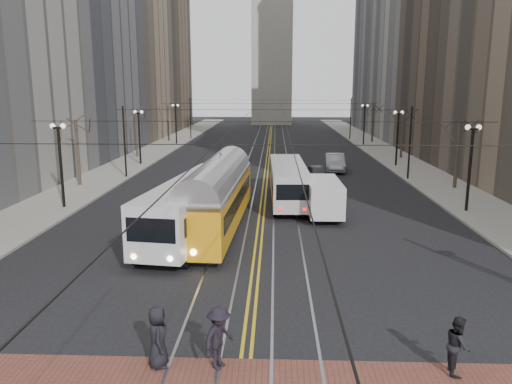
# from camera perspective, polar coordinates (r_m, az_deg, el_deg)

# --- Properties ---
(ground) EXTENTS (260.00, 260.00, 0.00)m
(ground) POSITION_cam_1_polar(r_m,az_deg,el_deg) (17.10, -0.96, -16.85)
(ground) COLOR black
(ground) RESTS_ON ground
(sidewalk_left) EXTENTS (5.00, 140.00, 0.15)m
(sidewalk_left) POSITION_cam_1_polar(r_m,az_deg,el_deg) (62.57, -12.53, 4.07)
(sidewalk_left) COLOR gray
(sidewalk_left) RESTS_ON ground
(sidewalk_right) EXTENTS (5.00, 140.00, 0.15)m
(sidewalk_right) POSITION_cam_1_polar(r_m,az_deg,el_deg) (62.16, 15.37, 3.88)
(sidewalk_right) COLOR gray
(sidewalk_right) RESTS_ON ground
(streetcar_rails) EXTENTS (4.80, 130.00, 0.02)m
(streetcar_rails) POSITION_cam_1_polar(r_m,az_deg,el_deg) (60.55, 1.38, 4.03)
(streetcar_rails) COLOR gray
(streetcar_rails) RESTS_ON ground
(centre_lines) EXTENTS (0.42, 130.00, 0.01)m
(centre_lines) POSITION_cam_1_polar(r_m,az_deg,el_deg) (60.55, 1.38, 4.03)
(centre_lines) COLOR gold
(centre_lines) RESTS_ON ground
(building_left_mid) EXTENTS (16.00, 20.00, 34.00)m
(building_left_mid) POSITION_cam_1_polar(r_m,az_deg,el_deg) (67.01, -22.18, 18.53)
(building_left_mid) COLOR slate
(building_left_mid) RESTS_ON ground
(building_left_far) EXTENTS (16.00, 20.00, 40.00)m
(building_left_far) POSITION_cam_1_polar(r_m,az_deg,el_deg) (105.03, -12.99, 17.98)
(building_left_far) COLOR brown
(building_left_far) RESTS_ON ground
(building_right_mid) EXTENTS (16.00, 20.00, 34.00)m
(building_right_mid) POSITION_cam_1_polar(r_m,az_deg,el_deg) (66.36, 25.35, 18.35)
(building_right_mid) COLOR brown
(building_right_mid) RESTS_ON ground
(building_right_far) EXTENTS (16.00, 20.00, 40.00)m
(building_right_far) POSITION_cam_1_polar(r_m,az_deg,el_deg) (104.62, 16.63, 17.82)
(building_right_far) COLOR slate
(building_right_far) RESTS_ON ground
(lamp_posts) EXTENTS (27.60, 57.20, 5.60)m
(lamp_posts) POSITION_cam_1_polar(r_m,az_deg,el_deg) (44.07, 1.08, 4.77)
(lamp_posts) COLOR black
(lamp_posts) RESTS_ON ground
(street_trees) EXTENTS (31.68, 53.28, 5.60)m
(street_trees) POSITION_cam_1_polar(r_m,az_deg,el_deg) (50.53, 1.23, 5.67)
(street_trees) COLOR #382D23
(street_trees) RESTS_ON ground
(trolley_wires) EXTENTS (25.96, 120.00, 6.60)m
(trolley_wires) POSITION_cam_1_polar(r_m,az_deg,el_deg) (50.02, 1.22, 6.73)
(trolley_wires) COLOR black
(trolley_wires) RESTS_ON ground
(transit_bus) EXTENTS (4.32, 12.92, 3.17)m
(transit_bus) POSITION_cam_1_polar(r_m,az_deg,el_deg) (28.17, -7.16, -1.87)
(transit_bus) COLOR silver
(transit_bus) RESTS_ON ground
(streetcar) EXTENTS (3.18, 13.85, 3.24)m
(streetcar) POSITION_cam_1_polar(r_m,az_deg,el_deg) (29.26, -4.44, -1.23)
(streetcar) COLOR orange
(streetcar) RESTS_ON ground
(rear_bus) EXTENTS (2.68, 10.96, 2.84)m
(rear_bus) POSITION_cam_1_polar(r_m,az_deg,el_deg) (36.21, 3.66, 0.99)
(rear_bus) COLOR #BDBDBD
(rear_bus) RESTS_ON ground
(cargo_van) EXTENTS (2.17, 5.41, 2.38)m
(cargo_van) POSITION_cam_1_polar(r_m,az_deg,el_deg) (32.49, 7.71, -0.76)
(cargo_van) COLOR silver
(cargo_van) RESTS_ON ground
(sedan_grey) EXTENTS (2.50, 4.67, 1.51)m
(sedan_grey) POSITION_cam_1_polar(r_m,az_deg,el_deg) (44.42, 7.07, 2.07)
(sedan_grey) COLOR #3A3D42
(sedan_grey) RESTS_ON ground
(sedan_silver) EXTENTS (2.13, 5.33, 1.72)m
(sedan_silver) POSITION_cam_1_polar(r_m,az_deg,el_deg) (50.76, 8.99, 3.35)
(sedan_silver) COLOR #93959A
(sedan_silver) RESTS_ON ground
(pedestrian_a) EXTENTS (0.81, 1.04, 1.89)m
(pedestrian_a) POSITION_cam_1_polar(r_m,az_deg,el_deg) (15.69, -11.16, -15.94)
(pedestrian_a) COLOR black
(pedestrian_a) RESTS_ON crosswalk_band
(pedestrian_c) EXTENTS (0.78, 0.93, 1.74)m
(pedestrian_c) POSITION_cam_1_polar(r_m,az_deg,el_deg) (16.25, 22.06, -15.89)
(pedestrian_c) COLOR black
(pedestrian_c) RESTS_ON crosswalk_band
(pedestrian_d) EXTENTS (1.25, 1.42, 1.91)m
(pedestrian_d) POSITION_cam_1_polar(r_m,az_deg,el_deg) (15.39, -4.26, -16.27)
(pedestrian_d) COLOR black
(pedestrian_d) RESTS_ON crosswalk_band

